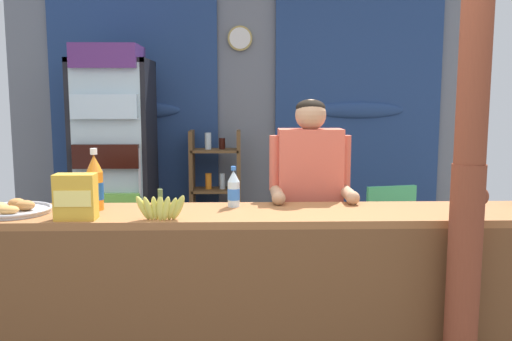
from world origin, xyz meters
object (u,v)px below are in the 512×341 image
(stall_counter, at_px, (276,284))
(drink_fridge, at_px, (114,152))
(pastry_tray, at_px, (14,209))
(soda_bottle_orange_soda, at_px, (95,184))
(timber_post, at_px, (469,175))
(banana_bunch, at_px, (160,208))
(bottle_shelf_rack, at_px, (216,194))
(snack_box_choco_powder, at_px, (76,197))
(plastic_lawn_chair, at_px, (383,227))
(shopkeeper, at_px, (310,193))
(soda_bottle_water, at_px, (234,190))

(stall_counter, height_order, drink_fridge, drink_fridge)
(pastry_tray, bearing_deg, soda_bottle_orange_soda, 11.03)
(timber_post, distance_m, pastry_tray, 2.31)
(stall_counter, height_order, banana_bunch, banana_bunch)
(timber_post, xyz_separation_m, soda_bottle_orange_soda, (-1.87, 0.42, -0.10))
(bottle_shelf_rack, xyz_separation_m, snack_box_choco_powder, (-0.58, -2.37, 0.41))
(stall_counter, xyz_separation_m, snack_box_choco_powder, (-1.01, -0.06, 0.48))
(stall_counter, xyz_separation_m, bottle_shelf_rack, (-0.43, 2.31, 0.07))
(bottle_shelf_rack, bearing_deg, soda_bottle_orange_soda, -104.33)
(drink_fridge, bearing_deg, plastic_lawn_chair, -10.12)
(shopkeeper, relative_size, soda_bottle_orange_soda, 4.60)
(plastic_lawn_chair, relative_size, pastry_tray, 2.22)
(timber_post, relative_size, drink_fridge, 1.25)
(plastic_lawn_chair, xyz_separation_m, pastry_tray, (-2.37, -1.51, 0.48))
(bottle_shelf_rack, bearing_deg, timber_post, -62.67)
(stall_counter, bearing_deg, soda_bottle_orange_soda, 170.02)
(soda_bottle_orange_soda, bearing_deg, soda_bottle_water, 5.18)
(drink_fridge, xyz_separation_m, soda_bottle_orange_soda, (0.33, -1.84, 0.01))
(bottle_shelf_rack, xyz_separation_m, plastic_lawn_chair, (1.42, -0.71, -0.16))
(bottle_shelf_rack, xyz_separation_m, soda_bottle_water, (0.20, -2.07, 0.39))
(plastic_lawn_chair, distance_m, snack_box_choco_powder, 2.66)
(banana_bunch, bearing_deg, plastic_lawn_chair, 46.86)
(bottle_shelf_rack, bearing_deg, drink_fridge, -160.89)
(timber_post, xyz_separation_m, shopkeeper, (-0.65, 0.79, -0.22))
(plastic_lawn_chair, relative_size, soda_bottle_orange_soda, 2.55)
(timber_post, height_order, soda_bottle_water, timber_post)
(drink_fridge, xyz_separation_m, bottle_shelf_rack, (0.87, 0.30, -0.43))
(shopkeeper, xyz_separation_m, soda_bottle_water, (-0.47, -0.30, 0.07))
(snack_box_choco_powder, bearing_deg, pastry_tray, 157.70)
(shopkeeper, bearing_deg, stall_counter, -114.12)
(snack_box_choco_powder, bearing_deg, banana_bunch, -2.58)
(drink_fridge, height_order, banana_bunch, drink_fridge)
(pastry_tray, bearing_deg, soda_bottle_water, 7.26)
(timber_post, distance_m, drink_fridge, 3.15)
(stall_counter, xyz_separation_m, banana_bunch, (-0.58, -0.08, 0.43))
(soda_bottle_water, xyz_separation_m, pastry_tray, (-1.16, -0.15, -0.08))
(shopkeeper, bearing_deg, timber_post, -50.58)
(plastic_lawn_chair, bearing_deg, drink_fridge, 169.88)
(timber_post, height_order, bottle_shelf_rack, timber_post)
(drink_fridge, distance_m, soda_bottle_orange_soda, 1.86)
(timber_post, xyz_separation_m, soda_bottle_water, (-1.12, 0.49, -0.15))
(stall_counter, distance_m, timber_post, 1.11)
(plastic_lawn_chair, bearing_deg, timber_post, -93.02)
(plastic_lawn_chair, height_order, soda_bottle_water, soda_bottle_water)
(timber_post, bearing_deg, shopkeeper, 129.42)
(timber_post, height_order, plastic_lawn_chair, timber_post)
(soda_bottle_water, bearing_deg, banana_bunch, -138.33)
(timber_post, distance_m, snack_box_choco_powder, 1.91)
(bottle_shelf_rack, distance_m, soda_bottle_water, 2.12)
(plastic_lawn_chair, distance_m, pastry_tray, 2.85)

